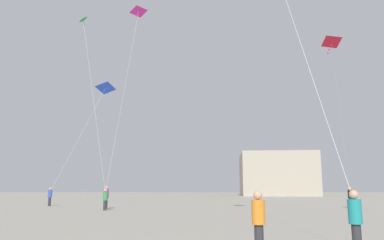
{
  "coord_description": "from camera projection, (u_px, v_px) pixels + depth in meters",
  "views": [
    {
      "loc": [
        0.91,
        -5.11,
        1.65
      ],
      "look_at": [
        0.0,
        21.46,
        6.51
      ],
      "focal_mm": 34.93,
      "sensor_mm": 36.0,
      "label": 1
    }
  ],
  "objects": [
    {
      "name": "building_left_hall",
      "position": [
        276.0,
        175.0,
        84.17
      ],
      "size": [
        16.64,
        18.22,
        9.3
      ],
      "color": "#B2A893",
      "rests_on": "ground_plane"
    },
    {
      "name": "kite_emerald_diamond",
      "position": [
        84.0,
        23.0,
        30.96
      ],
      "size": [
        3.01,
        1.01,
        14.5
      ],
      "color": "green"
    },
    {
      "name": "person_in_teal",
      "position": [
        355.0,
        218.0,
        9.71
      ],
      "size": [
        0.35,
        0.35,
        1.6
      ],
      "rotation": [
        0.0,
        0.0,
        3.18
      ],
      "color": "#2D2D33",
      "rests_on": "ground_plane"
    },
    {
      "name": "person_in_purple",
      "position": [
        106.0,
        196.0,
        30.36
      ],
      "size": [
        0.39,
        0.39,
        1.81
      ],
      "rotation": [
        0.0,
        0.0,
        5.92
      ],
      "color": "#2D2D33",
      "rests_on": "ground_plane"
    },
    {
      "name": "person_in_blue",
      "position": [
        50.0,
        196.0,
        34.94
      ],
      "size": [
        0.37,
        0.37,
        1.71
      ],
      "rotation": [
        0.0,
        0.0,
        2.3
      ],
      "color": "#2D2D33",
      "rests_on": "ground_plane"
    },
    {
      "name": "kite_crimson_delta",
      "position": [
        332.0,
        47.0,
        24.92
      ],
      "size": [
        4.42,
        9.58,
        10.19
      ],
      "color": "red"
    },
    {
      "name": "person_in_green",
      "position": [
        105.0,
        199.0,
        28.18
      ],
      "size": [
        0.35,
        0.35,
        1.59
      ],
      "rotation": [
        0.0,
        0.0,
        4.65
      ],
      "color": "#2D2D33",
      "rests_on": "ground_plane"
    },
    {
      "name": "kite_cobalt_delta",
      "position": [
        105.0,
        89.0,
        39.1
      ],
      "size": [
        5.07,
        3.21,
        11.14
      ],
      "color": "blue"
    },
    {
      "name": "kite_magenta_delta",
      "position": [
        138.0,
        17.0,
        29.34
      ],
      "size": [
        3.04,
        1.82,
        14.32
      ],
      "color": "#D12899"
    },
    {
      "name": "person_in_orange",
      "position": [
        259.0,
        219.0,
        9.66
      ],
      "size": [
        0.34,
        0.34,
        1.58
      ],
      "rotation": [
        0.0,
        0.0,
        5.02
      ],
      "color": "#2D2D33",
      "rests_on": "ground_plane"
    },
    {
      "name": "person_in_black",
      "position": [
        350.0,
        196.0,
        31.48
      ],
      "size": [
        0.38,
        0.38,
        1.75
      ],
      "rotation": [
        0.0,
        0.0,
        2.09
      ],
      "color": "#2D2D33",
      "rests_on": "ground_plane"
    }
  ]
}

